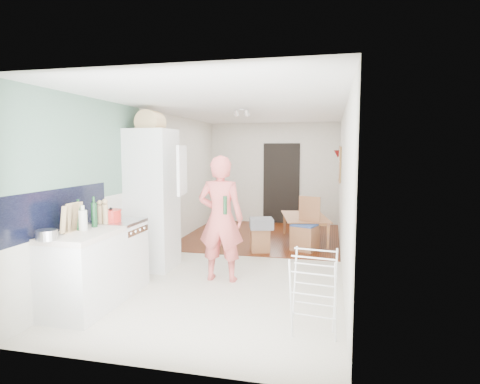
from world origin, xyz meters
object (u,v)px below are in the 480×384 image
at_px(dining_chair, 305,224).
at_px(stool, 260,240).
at_px(dining_table, 306,231).
at_px(person, 221,207).
at_px(drying_rack, 314,294).

distance_m(dining_chair, stool, 0.88).
relative_size(dining_table, stool, 2.91).
xyz_separation_m(person, dining_table, (1.02, 2.67, -0.82)).
distance_m(person, drying_rack, 2.07).
bearing_deg(drying_rack, dining_chair, 103.34).
height_order(dining_chair, stool, dining_chair).
bearing_deg(stool, dining_table, 52.96).
xyz_separation_m(person, drying_rack, (1.35, -1.44, -0.62)).
bearing_deg(dining_table, person, 147.42).
xyz_separation_m(stool, drying_rack, (1.09, -3.10, 0.21)).
height_order(person, dining_chair, person).
height_order(person, drying_rack, person).
bearing_deg(person, stool, -99.46).
relative_size(dining_table, drying_rack, 1.48).
height_order(person, dining_table, person).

